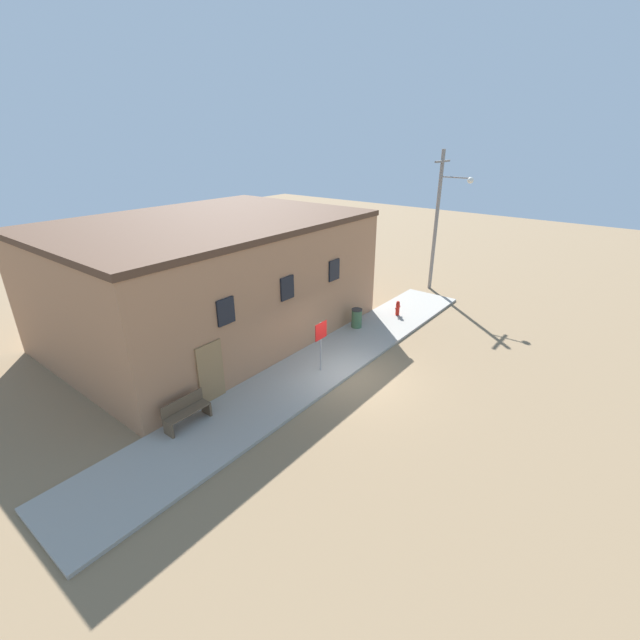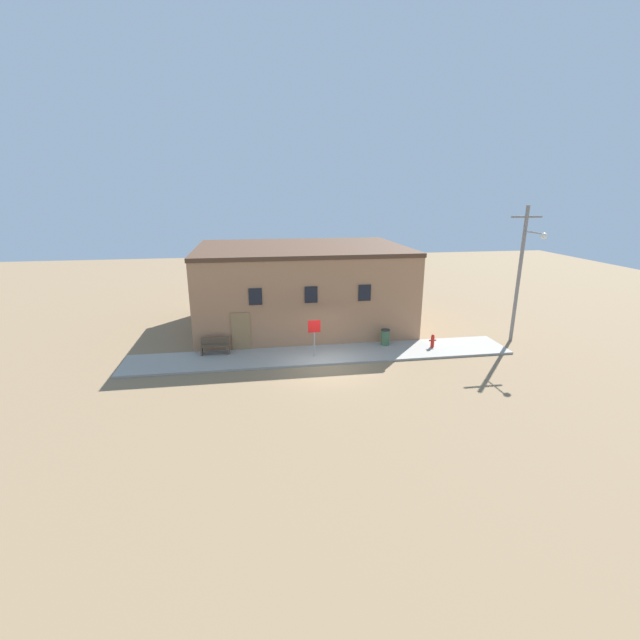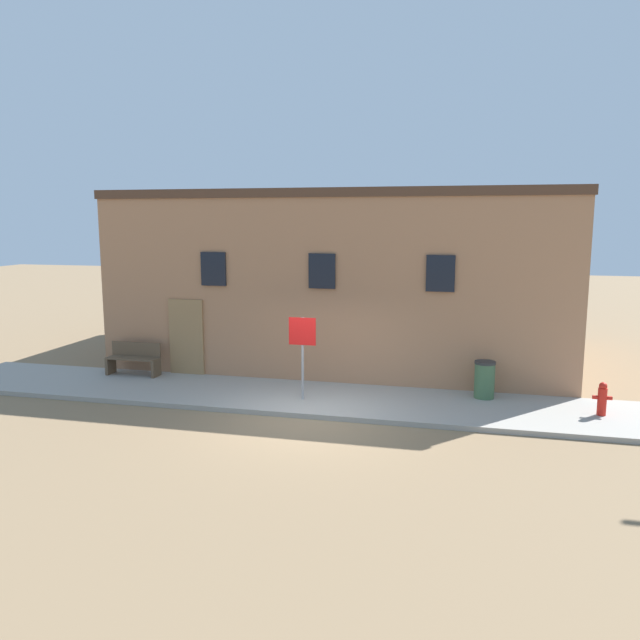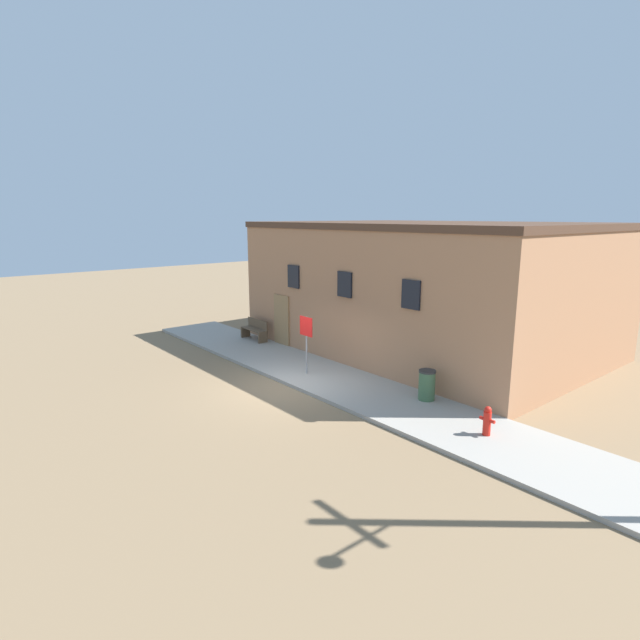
% 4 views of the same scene
% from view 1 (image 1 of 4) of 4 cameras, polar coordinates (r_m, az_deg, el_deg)
% --- Properties ---
extents(ground_plane, '(80.00, 80.00, 0.00)m').
position_cam_1_polar(ground_plane, '(16.27, 4.16, -7.56)').
color(ground_plane, '#846B4C').
extents(sidewalk, '(20.45, 2.79, 0.12)m').
position_cam_1_polar(sidewalk, '(16.95, 0.25, -5.91)').
color(sidewalk, '#9E998E').
rests_on(sidewalk, ground).
extents(brick_building, '(12.94, 9.22, 5.16)m').
position_cam_1_polar(brick_building, '(19.64, -14.36, 5.54)').
color(brick_building, '#A87551').
rests_on(brick_building, ground).
extents(fire_hydrant, '(0.40, 0.19, 0.74)m').
position_cam_1_polar(fire_hydrant, '(21.57, 10.32, 1.58)').
color(fire_hydrant, red).
rests_on(fire_hydrant, sidewalk).
extents(stop_sign, '(0.65, 0.06, 1.98)m').
position_cam_1_polar(stop_sign, '(15.79, 0.11, -2.35)').
color(stop_sign, gray).
rests_on(stop_sign, sidewalk).
extents(bench, '(1.47, 0.44, 0.89)m').
position_cam_1_polar(bench, '(14.02, -17.41, -11.60)').
color(bench, brown).
rests_on(bench, sidewalk).
extents(trash_bin, '(0.50, 0.50, 0.90)m').
position_cam_1_polar(trash_bin, '(19.91, 4.92, 0.26)').
color(trash_bin, '#426642').
rests_on(trash_bin, sidewalk).
extents(utility_pole, '(1.80, 1.89, 7.73)m').
position_cam_1_polar(utility_pole, '(25.34, 15.66, 13.26)').
color(utility_pole, gray).
rests_on(utility_pole, ground).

